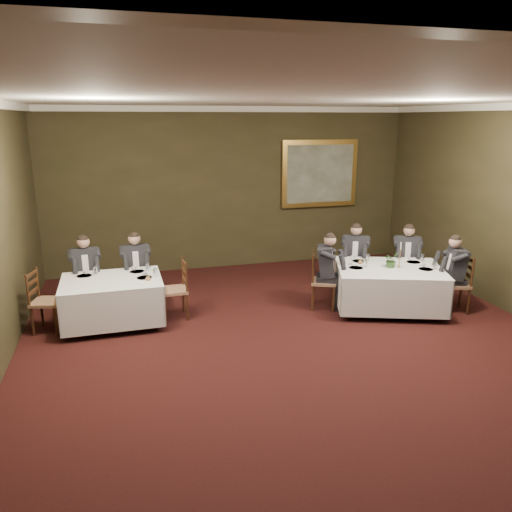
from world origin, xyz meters
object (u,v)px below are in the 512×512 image
diner_main_backright (406,267)px  centerpiece (391,259)px  candlestick (400,258)px  chair_sec_backleft (88,294)px  painting (320,174)px  diner_main_backleft (355,266)px  diner_main_endleft (324,280)px  chair_main_endright (455,295)px  diner_main_endright (455,283)px  chair_main_backleft (354,277)px  chair_sec_endright (175,301)px  diner_sec_backright (137,277)px  chair_main_endleft (323,292)px  chair_sec_endleft (48,314)px  diner_sec_backleft (87,282)px  chair_sec_backright (137,289)px  chair_main_backright (405,278)px  table_second (113,298)px  table_main (389,285)px

diner_main_backright → centerpiece: bearing=69.1°
candlestick → chair_sec_backleft: bearing=164.8°
painting → chair_sec_backleft: bearing=-159.4°
diner_main_backleft → diner_main_endleft: 1.12m
chair_main_endright → diner_main_endright: size_ratio=0.74×
chair_main_backleft → diner_main_backleft: diner_main_backleft is taller
chair_sec_endright → diner_sec_backright: bearing=35.0°
chair_main_endleft → painting: (1.08, 2.92, 1.75)m
diner_main_backleft → chair_sec_endleft: 5.51m
chair_main_backleft → chair_sec_backleft: 4.95m
diner_main_endright → diner_sec_backleft: bearing=90.9°
chair_sec_endleft → diner_main_backleft: bearing=108.5°
chair_sec_backleft → chair_sec_backright: bearing=174.1°
diner_main_endleft → centerpiece: size_ratio=4.60×
diner_sec_backright → chair_sec_endleft: (-1.41, -0.82, -0.23)m
chair_main_endleft → chair_main_backright: bearing=124.0°
diner_main_backright → painting: bearing=-47.4°
diner_sec_backleft → painting: painting is taller
table_second → chair_sec_backright: bearing=63.2°
diner_main_endright → chair_sec_backleft: size_ratio=1.35×
diner_main_backright → table_second: bearing=27.6°
chair_sec_endright → chair_sec_endleft: (-2.00, -0.02, 0.00)m
chair_main_backleft → chair_sec_backright: size_ratio=1.00×
diner_main_backleft → chair_main_endright: bearing=160.0°
diner_main_backleft → chair_sec_backright: 4.10m
chair_main_backright → chair_sec_backleft: (-5.85, 0.68, 0.00)m
diner_main_backright → chair_main_endright: 1.15m
diner_main_backright → diner_sec_backleft: same height
chair_sec_backleft → diner_sec_backright: size_ratio=0.74×
diner_sec_backleft → centerpiece: diner_sec_backleft is taller
table_main → centerpiece: (0.01, 0.02, 0.46)m
chair_main_endleft → chair_sec_endleft: size_ratio=1.00×
candlestick → diner_sec_backright: bearing=162.0°
table_second → chair_sec_endleft: (-1.00, -0.01, -0.17)m
chair_sec_endleft → centerpiece: size_ratio=3.42×
chair_main_backleft → diner_sec_backright: (-4.08, 0.36, 0.23)m
diner_main_backleft → diner_sec_backright: same height
painting → centerpiece: bearing=-89.7°
diner_sec_backright → chair_sec_endright: size_ratio=1.35×
table_main → chair_main_endright: size_ratio=2.15×
diner_main_endleft → chair_sec_endright: size_ratio=1.35×
diner_sec_backright → diner_main_endright: bearing=159.6°
chair_main_backleft → diner_sec_backright: size_ratio=0.74×
candlestick → chair_main_endleft: bearing=161.7°
centerpiece → diner_sec_backright: bearing=162.1°
table_second → diner_main_backright: size_ratio=1.19×
diner_main_endright → chair_sec_backleft: 6.40m
chair_sec_backleft → chair_sec_endleft: (-0.56, -0.82, 0.00)m
candlestick → diner_main_endright: bearing=-20.5°
chair_main_endright → chair_sec_endright: 4.83m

